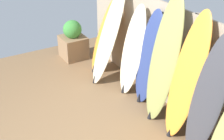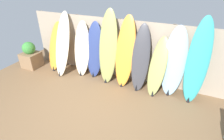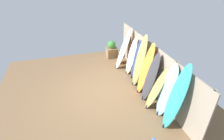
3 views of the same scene
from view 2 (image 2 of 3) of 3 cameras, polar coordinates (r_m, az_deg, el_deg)
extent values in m
plane|color=brown|center=(4.25, -8.21, -14.41)|extent=(7.68, 7.68, 0.00)
cube|color=gray|center=(5.27, 2.49, 6.72)|extent=(6.08, 0.04, 1.80)
cylinder|color=gray|center=(6.83, -20.78, 10.16)|extent=(0.10, 0.10, 1.80)
cylinder|color=gray|center=(5.94, -10.51, 8.90)|extent=(0.10, 0.10, 1.80)
cylinder|color=gray|center=(5.30, 2.66, 6.87)|extent=(0.10, 0.10, 1.80)
cylinder|color=gray|center=(5.01, 18.18, 4.00)|extent=(0.10, 0.10, 1.80)
ellipsoid|color=orange|center=(6.12, -17.97, 7.36)|extent=(0.59, 0.67, 1.57)
cone|color=black|center=(6.22, -18.54, 0.55)|extent=(0.08, 0.08, 0.16)
ellipsoid|color=beige|center=(5.70, -15.86, 8.07)|extent=(0.53, 0.83, 1.93)
cone|color=black|center=(5.83, -16.73, -1.08)|extent=(0.08, 0.08, 0.16)
ellipsoid|color=beige|center=(5.51, -9.80, 6.71)|extent=(0.55, 0.49, 1.69)
cone|color=black|center=(5.70, -10.18, -0.93)|extent=(0.08, 0.08, 0.17)
ellipsoid|color=navy|center=(5.36, -5.74, 6.46)|extent=(0.55, 0.44, 1.71)
cone|color=black|center=(5.57, -6.21, -1.42)|extent=(0.08, 0.08, 0.17)
ellipsoid|color=olive|center=(4.98, -1.26, 7.33)|extent=(0.58, 0.55, 2.12)
cone|color=black|center=(5.26, -2.11, -3.44)|extent=(0.08, 0.08, 0.13)
ellipsoid|color=orange|center=(4.84, 4.33, 5.75)|extent=(0.54, 0.54, 1.99)
cone|color=black|center=(5.09, 3.06, -4.79)|extent=(0.08, 0.08, 0.11)
ellipsoid|color=#38383D|center=(4.74, 9.34, 3.72)|extent=(0.53, 0.57, 1.81)
cone|color=black|center=(4.95, 7.91, -5.73)|extent=(0.08, 0.08, 0.17)
ellipsoid|color=olive|center=(4.71, 14.70, 0.98)|extent=(0.50, 0.67, 1.52)
cone|color=black|center=(4.83, 13.10, -7.40)|extent=(0.08, 0.08, 0.16)
ellipsoid|color=#8CB7D6|center=(4.72, 19.63, 2.41)|extent=(0.59, 0.45, 1.83)
cone|color=black|center=(4.97, 17.83, -6.89)|extent=(0.08, 0.08, 0.18)
ellipsoid|color=teal|center=(4.62, 26.18, 2.43)|extent=(0.52, 0.53, 2.12)
cone|color=black|center=(4.91, 23.68, -8.82)|extent=(0.08, 0.08, 0.15)
cube|color=#846647|center=(6.71, -24.78, 3.04)|extent=(0.57, 0.54, 0.52)
sphere|color=#3A8538|center=(6.55, -25.57, 6.47)|extent=(0.42, 0.42, 0.42)
camera|label=1|loc=(1.86, 78.36, 18.28)|focal=50.00mm
camera|label=3|loc=(3.96, 99.55, 15.29)|focal=28.00mm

